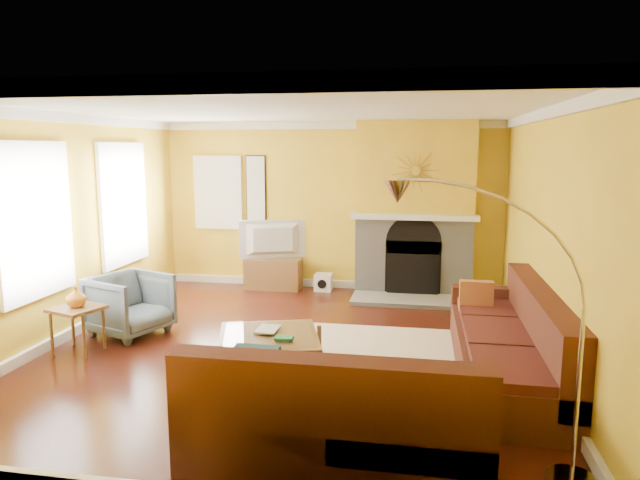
% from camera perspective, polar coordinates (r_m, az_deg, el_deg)
% --- Properties ---
extents(floor, '(5.50, 6.00, 0.02)m').
position_cam_1_polar(floor, '(6.70, -2.99, -10.84)').
color(floor, '#531E11').
rests_on(floor, ground).
extents(ceiling, '(5.50, 6.00, 0.02)m').
position_cam_1_polar(ceiling, '(6.31, -3.20, 13.05)').
color(ceiling, white).
rests_on(ceiling, ground).
extents(wall_back, '(5.50, 0.02, 2.70)m').
position_cam_1_polar(wall_back, '(9.30, 1.09, 3.43)').
color(wall_back, gold).
rests_on(wall_back, ground).
extents(wall_front, '(5.50, 0.02, 2.70)m').
position_cam_1_polar(wall_front, '(3.56, -14.15, -6.31)').
color(wall_front, gold).
rests_on(wall_front, ground).
extents(wall_left, '(0.02, 6.00, 2.70)m').
position_cam_1_polar(wall_left, '(7.49, -24.15, 1.21)').
color(wall_left, gold).
rests_on(wall_left, ground).
extents(wall_right, '(0.02, 6.00, 2.70)m').
position_cam_1_polar(wall_right, '(6.35, 21.97, 0.06)').
color(wall_right, gold).
rests_on(wall_right, ground).
extents(baseboard, '(5.50, 6.00, 0.12)m').
position_cam_1_polar(baseboard, '(6.68, -3.00, -10.27)').
color(baseboard, white).
rests_on(baseboard, floor).
extents(crown_molding, '(5.50, 6.00, 0.12)m').
position_cam_1_polar(crown_molding, '(6.31, -3.20, 12.41)').
color(crown_molding, white).
rests_on(crown_molding, ceiling).
extents(window_left_near, '(0.06, 1.22, 1.72)m').
position_cam_1_polar(window_left_near, '(8.55, -19.14, 3.42)').
color(window_left_near, white).
rests_on(window_left_near, wall_left).
extents(window_left_far, '(0.06, 1.22, 1.72)m').
position_cam_1_polar(window_left_far, '(6.96, -26.71, 1.74)').
color(window_left_far, white).
rests_on(window_left_far, wall_left).
extents(window_back, '(0.82, 0.06, 1.22)m').
position_cam_1_polar(window_back, '(9.71, -10.13, 4.71)').
color(window_back, white).
rests_on(window_back, wall_back).
extents(wall_art, '(0.34, 0.04, 1.14)m').
position_cam_1_polar(wall_art, '(9.51, -6.43, 5.01)').
color(wall_art, white).
rests_on(wall_art, wall_back).
extents(fireplace, '(1.80, 0.40, 2.70)m').
position_cam_1_polar(fireplace, '(8.98, 9.44, 3.10)').
color(fireplace, '#9F9C96').
rests_on(fireplace, floor).
extents(mantel, '(1.92, 0.22, 0.08)m').
position_cam_1_polar(mantel, '(8.76, 9.40, 2.28)').
color(mantel, white).
rests_on(mantel, fireplace).
extents(hearth, '(1.80, 0.70, 0.06)m').
position_cam_1_polar(hearth, '(8.68, 9.17, -5.98)').
color(hearth, '#9F9C96').
rests_on(hearth, floor).
extents(sunburst, '(0.70, 0.04, 0.70)m').
position_cam_1_polar(sunburst, '(8.71, 9.52, 6.87)').
color(sunburst, olive).
rests_on(sunburst, fireplace).
extents(rug, '(2.40, 1.80, 0.02)m').
position_cam_1_polar(rug, '(6.63, 3.99, -10.91)').
color(rug, beige).
rests_on(rug, floor).
extents(sectional_sofa, '(2.99, 3.68, 0.90)m').
position_cam_1_polar(sectional_sofa, '(5.59, 7.77, -10.06)').
color(sectional_sofa, '#52251A').
rests_on(sectional_sofa, floor).
extents(coffee_table, '(1.24, 1.24, 0.39)m').
position_cam_1_polar(coffee_table, '(6.02, -5.14, -11.14)').
color(coffee_table, white).
rests_on(coffee_table, floor).
extents(media_console, '(0.91, 0.41, 0.50)m').
position_cam_1_polar(media_console, '(9.38, -4.69, -3.37)').
color(media_console, brown).
rests_on(media_console, floor).
extents(tv, '(1.06, 0.52, 0.62)m').
position_cam_1_polar(tv, '(9.28, -4.73, 0.02)').
color(tv, black).
rests_on(tv, media_console).
extents(subwoofer, '(0.27, 0.27, 0.27)m').
position_cam_1_polar(subwoofer, '(9.25, 0.35, -4.24)').
color(subwoofer, white).
rests_on(subwoofer, floor).
extents(armchair, '(1.07, 1.06, 0.76)m').
position_cam_1_polar(armchair, '(7.45, -18.44, -6.12)').
color(armchair, slate).
rests_on(armchair, floor).
extents(side_table, '(0.62, 0.62, 0.53)m').
position_cam_1_polar(side_table, '(7.01, -23.02, -8.28)').
color(side_table, brown).
rests_on(side_table, floor).
extents(vase, '(0.27, 0.27, 0.23)m').
position_cam_1_polar(vase, '(6.91, -23.22, -5.25)').
color(vase, orange).
rests_on(vase, side_table).
extents(book, '(0.23, 0.30, 0.03)m').
position_cam_1_polar(book, '(6.08, -6.30, -8.84)').
color(book, white).
rests_on(book, coffee_table).
extents(arc_lamp, '(1.32, 0.36, 2.07)m').
position_cam_1_polar(arc_lamp, '(4.06, 16.93, -9.17)').
color(arc_lamp, silver).
rests_on(arc_lamp, floor).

